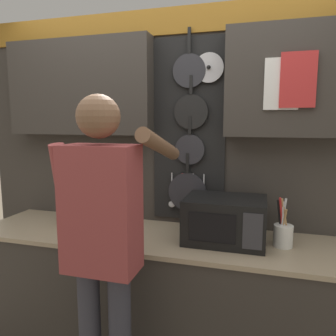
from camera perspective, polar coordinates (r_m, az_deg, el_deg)
The scene contains 6 objects.
base_cabinet_counter at distance 2.47m, azimuth -2.84°, elevation -21.26°, with size 2.49×0.66×0.88m.
back_wall_unit at distance 2.44m, azimuth -1.05°, elevation 5.32°, with size 3.06×0.23×2.44m.
microwave at distance 2.16m, azimuth 9.90°, elevation -8.82°, with size 0.51×0.39×0.28m.
knife_block at distance 2.54m, azimuth -16.13°, elevation -7.35°, with size 0.13×0.16×0.28m.
utensil_crock at distance 2.18m, azimuth 19.40°, elevation -10.65°, with size 0.12×0.12×0.31m.
person at distance 1.77m, azimuth -11.26°, elevation -11.08°, with size 0.54×0.69×1.78m.
Camera 1 is at (0.70, -2.03, 1.65)m, focal length 35.00 mm.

